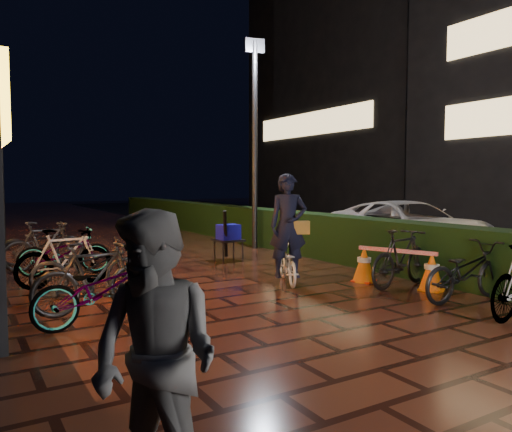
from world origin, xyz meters
TOP-DOWN VIEW (x-y plane):
  - ground at (0.00, 0.00)m, footprint 80.00×80.00m
  - asphalt_road at (9.00, 5.00)m, footprint 11.00×60.00m
  - hedge at (3.30, 8.00)m, footprint 0.70×20.00m
  - bystander_person at (-3.02, -2.47)m, footprint 0.91×0.98m
  - van at (5.52, 3.50)m, footprint 2.38×4.67m
  - far_buildings at (17.23, 9.61)m, footprint 9.08×31.00m
  - lamp_post_hedge at (2.76, 6.20)m, footprint 0.52×0.20m
  - cyclist at (0.92, 2.01)m, footprint 0.94×1.39m
  - traffic_barrier at (2.38, 0.92)m, footprint 0.88×1.53m
  - cart_assembly at (1.21, 4.75)m, footprint 0.62×0.64m
  - parked_bikes_storefront at (-2.34, 3.75)m, footprint 1.93×5.96m
  - parked_bikes_hedge at (2.39, -0.29)m, footprint 1.78×2.79m

SIDE VIEW (x-z plane):
  - ground at x=0.00m, z-range 0.00..0.00m
  - asphalt_road at x=9.00m, z-range 0.00..0.01m
  - traffic_barrier at x=2.38m, z-range 0.00..0.63m
  - parked_bikes_storefront at x=-2.34m, z-range -0.03..0.94m
  - parked_bikes_hedge at x=2.39m, z-range -0.02..0.95m
  - hedge at x=3.30m, z-range 0.00..1.00m
  - cart_assembly at x=1.21m, z-range 0.01..1.16m
  - van at x=5.52m, z-range 0.01..1.27m
  - cyclist at x=0.92m, z-range -0.24..1.64m
  - bystander_person at x=-3.02m, z-range 0.00..1.61m
  - lamp_post_hedge at x=2.76m, z-range 0.27..5.66m
  - far_buildings at x=17.23m, z-range -0.53..13.47m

